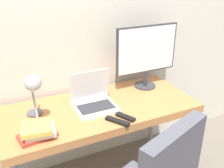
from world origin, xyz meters
TOP-DOWN VIEW (x-y plane):
  - wall_back at (0.00, 0.71)m, footprint 8.00×0.05m
  - desk at (0.00, 0.32)m, footprint 1.46×0.65m
  - laptop at (-0.04, 0.33)m, footprint 0.30×0.26m
  - monitor at (0.50, 0.49)m, footprint 0.56×0.19m
  - desk_lamp at (-0.46, 0.31)m, footprint 0.11×0.24m
  - book_stack at (-0.49, 0.13)m, footprint 0.24×0.20m
  - tv_remote at (0.09, 0.09)m, footprint 0.10×0.15m
  - media_remote at (0.02, 0.07)m, footprint 0.13×0.17m

SIDE VIEW (x-z plane):
  - desk at x=0.00m, z-range 0.30..1.04m
  - tv_remote at x=0.09m, z-range 0.74..0.76m
  - media_remote at x=0.02m, z-range 0.74..0.76m
  - book_stack at x=-0.49m, z-range 0.74..0.83m
  - laptop at x=-0.04m, z-range 0.66..0.93m
  - desk_lamp at x=-0.46m, z-range 0.82..1.17m
  - monitor at x=0.50m, z-range 0.78..1.32m
  - wall_back at x=0.00m, z-range 0.00..2.60m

